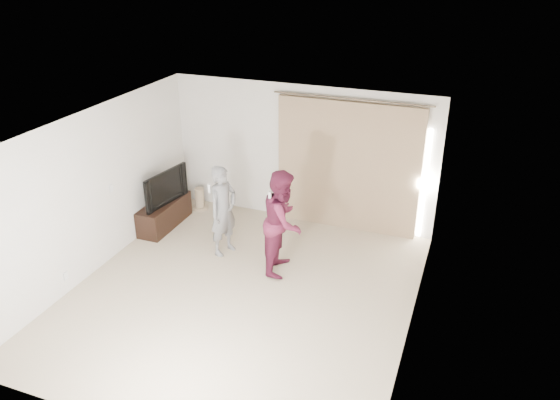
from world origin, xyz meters
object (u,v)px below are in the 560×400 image
(tv_console, at_px, (165,214))
(tv, at_px, (162,186))
(person_woman, at_px, (283,222))
(person_man, at_px, (223,211))

(tv_console, distance_m, tv, 0.56)
(tv_console, xyz_separation_m, person_woman, (2.60, -0.62, 0.62))
(tv, bearing_deg, tv_console, 0.00)
(person_man, height_order, person_woman, person_woman)
(person_man, bearing_deg, tv, 162.33)
(person_man, xyz_separation_m, person_woman, (1.12, -0.15, 0.07))
(tv_console, height_order, person_man, person_man)
(person_woman, bearing_deg, tv_console, 166.61)
(tv_console, xyz_separation_m, person_man, (1.48, -0.47, 0.54))
(person_man, bearing_deg, person_woman, -7.51)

